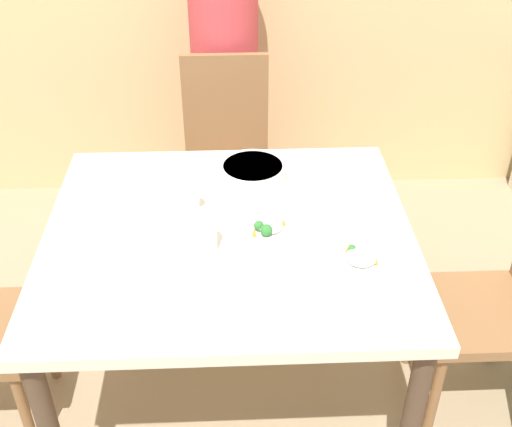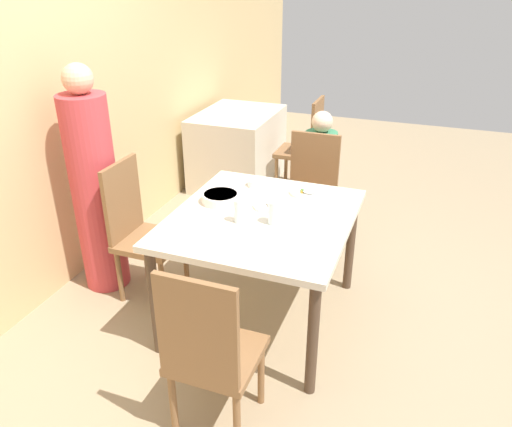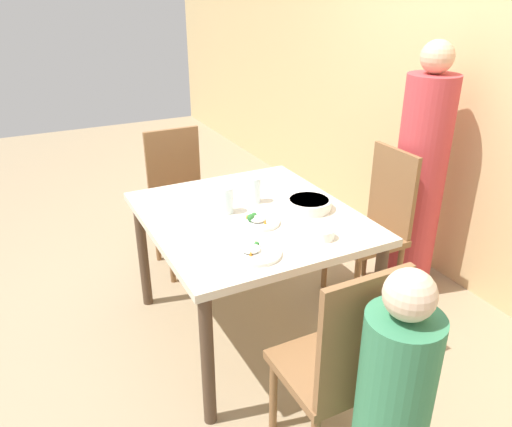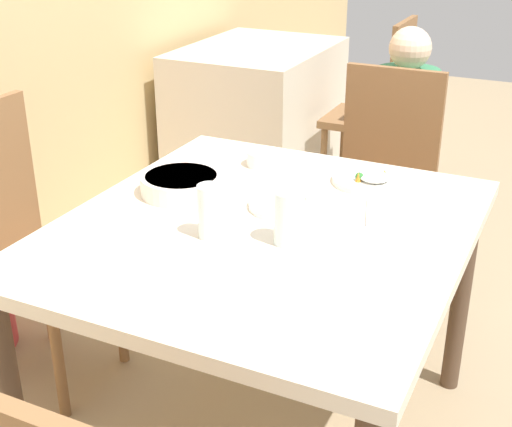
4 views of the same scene
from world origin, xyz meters
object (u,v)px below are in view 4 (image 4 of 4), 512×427
at_px(chair_adult_spot, 23,243).
at_px(bowl_curry, 181,184).
at_px(person_child, 400,168).
at_px(glass_water_tall, 289,218).
at_px(plate_rice_adult, 287,203).
at_px(chair_child_spot, 380,191).

xyz_separation_m(chair_adult_spot, bowl_curry, (0.10, -0.56, 0.28)).
relative_size(chair_adult_spot, person_child, 0.89).
relative_size(person_child, glass_water_tall, 7.62).
bearing_deg(person_child, plate_rice_adult, 177.56).
bearing_deg(glass_water_tall, chair_child_spot, 2.34).
height_order(chair_adult_spot, person_child, person_child).
height_order(chair_child_spot, plate_rice_adult, chair_child_spot).
distance_m(chair_adult_spot, plate_rice_adult, 0.93).
xyz_separation_m(chair_child_spot, glass_water_tall, (-1.00, -0.04, 0.32)).
bearing_deg(plate_rice_adult, chair_child_spot, -3.32).
relative_size(chair_adult_spot, bowl_curry, 3.98).
xyz_separation_m(person_child, plate_rice_adult, (-1.10, 0.05, 0.26)).
height_order(bowl_curry, plate_rice_adult, same).
bearing_deg(chair_child_spot, glass_water_tall, -87.66).
relative_size(chair_child_spot, plate_rice_adult, 4.54).
relative_size(person_child, plate_rice_adult, 5.12).
distance_m(bowl_curry, plate_rice_adult, 0.33).
bearing_deg(person_child, chair_child_spot, -180.00).
height_order(bowl_curry, glass_water_tall, glass_water_tall).
bearing_deg(chair_child_spot, plate_rice_adult, -93.32).
bearing_deg(plate_rice_adult, chair_adult_spot, 98.46).
xyz_separation_m(plate_rice_adult, glass_water_tall, (-0.20, -0.09, 0.06)).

